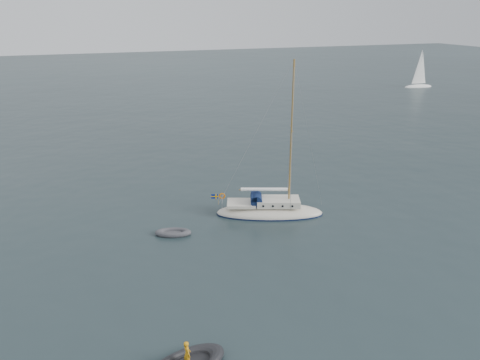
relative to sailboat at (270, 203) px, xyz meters
name	(u,v)px	position (x,y,z in m)	size (l,w,h in m)	color
ground	(265,230)	(-1.34, -2.36, -0.91)	(300.00, 300.00, 0.00)	black
sailboat	(270,203)	(0.00, 0.00, 0.00)	(8.42, 2.53, 11.99)	beige
dinghy	(173,233)	(-7.60, -0.82, -0.75)	(2.50, 1.13, 0.36)	#454549
distant_yacht_b	(420,69)	(52.33, 46.14, 2.55)	(6.11, 3.26, 8.10)	white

